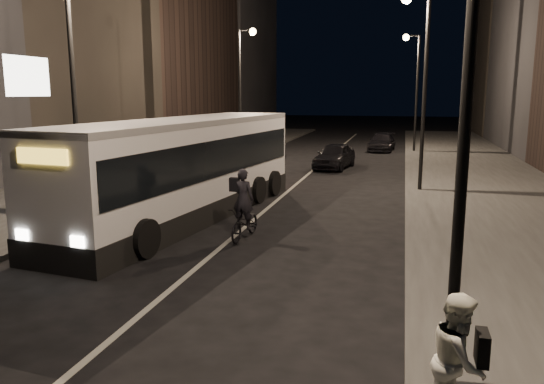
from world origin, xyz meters
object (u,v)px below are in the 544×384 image
Objects in this scene: streetlight_right_far at (414,77)px; car_far at (382,142)px; streetlight_right_near at (451,4)px; streetlight_right_mid at (419,66)px; streetlight_left_far at (244,75)px; cyclist_on_bicycle at (245,216)px; streetlight_left_near at (79,58)px; car_mid at (271,149)px; pedestrian_woman at (458,361)px; city_bus at (186,165)px; car_near at (334,156)px.

streetlight_right_far reaches higher than car_far.
streetlight_right_near and streetlight_right_mid have the same top height.
streetlight_right_mid is 1.00× the size of streetlight_left_far.
streetlight_right_far reaches higher than cyclist_on_bicycle.
car_mid is at bearing 84.57° from streetlight_left_near.
streetlight_right_near is 4.68× the size of pedestrian_woman.
cyclist_on_bicycle is at bearing -31.03° from city_bus.
pedestrian_woman is at bearing -89.53° from streetlight_right_far.
car_near reaches higher than car_mid.
streetlight_right_far is at bearing 90.00° from streetlight_right_near.
streetlight_right_mid reaches higher than car_mid.
city_bus is at bearing -99.77° from car_far.
car_far is (8.62, 24.85, -4.73)m from streetlight_left_near.
pedestrian_woman is 0.40× the size of car_far.
car_far is (2.88, 25.72, -0.08)m from cyclist_on_bicycle.
streetlight_right_far is 12.24m from streetlight_left_far.
streetlight_right_near is 12.58m from city_bus.
cyclist_on_bicycle is 9.65m from pedestrian_woman.
streetlight_left_near is at bearing 143.12° from streetlight_right_near.
streetlight_right_far reaches higher than car_mid.
car_near is 0.98× the size of car_far.
car_mid is 0.86× the size of car_far.
streetlight_left_far is at bearing 112.88° from cyclist_on_bicycle.
streetlight_left_far is (-10.66, 10.00, 0.00)m from streetlight_right_mid.
car_far is at bearing -139.36° from car_mid.
streetlight_right_far is 5.22m from car_far.
car_far is (-2.05, 32.85, -4.73)m from streetlight_right_near.
car_mid is at bearing 150.69° from car_near.
car_mid is at bearing 131.16° from streetlight_right_mid.
streetlight_right_mid is at bearing 48.53° from city_bus.
streetlight_left_far reaches higher than car_far.
streetlight_left_near is 7.43m from cyclist_on_bicycle.
car_far is at bearing 70.87° from streetlight_left_near.
cyclist_on_bicycle is at bearing -92.68° from car_far.
streetlight_right_near is at bearing 23.92° from pedestrian_woman.
streetlight_right_mid is at bearing 66.93° from cyclist_on_bicycle.
car_near is (0.65, 15.57, 0.02)m from cyclist_on_bicycle.
car_mid is (1.73, 0.22, -4.74)m from streetlight_left_far.
cyclist_on_bicycle is 15.58m from car_near.
car_near is 1.14× the size of car_mid.
streetlight_right_far is 1.00× the size of streetlight_left_far.
cyclist_on_bicycle is at bearing -73.11° from streetlight_left_far.
streetlight_right_near is 16.00m from streetlight_right_mid.
streetlight_left_near is (-10.66, -24.00, 0.00)m from streetlight_right_far.
streetlight_right_far is at bearing 84.77° from cyclist_on_bicycle.
streetlight_right_far is at bearing 73.17° from car_near.
streetlight_right_far is at bearing 66.04° from streetlight_left_near.
city_bus is 24.22m from car_far.
cyclist_on_bicycle reaches higher than car_near.
car_near is (-4.28, 6.69, -4.64)m from streetlight_right_mid.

